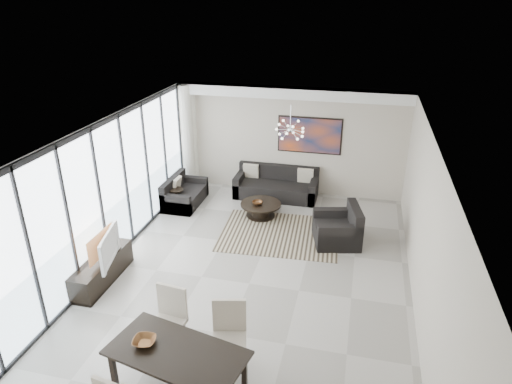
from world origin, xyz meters
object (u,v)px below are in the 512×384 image
(coffee_table, at_px, (261,209))
(sofa_main, at_px, (276,187))
(tv_console, at_px, (102,270))
(television, at_px, (104,247))
(dining_table, at_px, (177,357))

(coffee_table, relative_size, sofa_main, 0.46)
(coffee_table, bearing_deg, tv_console, -124.82)
(coffee_table, relative_size, tv_console, 0.62)
(television, bearing_deg, dining_table, -146.38)
(tv_console, height_order, television, television)
(tv_console, xyz_separation_m, dining_table, (2.47, -2.18, 0.43))
(sofa_main, bearing_deg, television, -116.31)
(television, bearing_deg, tv_console, 55.55)
(sofa_main, distance_m, television, 5.26)
(coffee_table, relative_size, television, 0.96)
(tv_console, height_order, dining_table, dining_table)
(coffee_table, height_order, tv_console, tv_console)
(television, bearing_deg, sofa_main, -40.18)
(coffee_table, xyz_separation_m, dining_table, (0.13, -5.55, 0.49))
(coffee_table, distance_m, television, 4.11)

